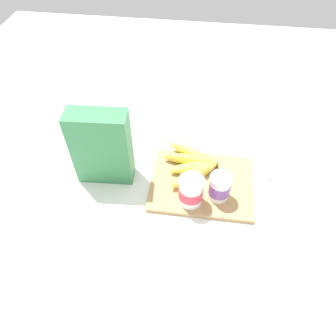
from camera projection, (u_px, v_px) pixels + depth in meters
ground_plane at (201, 185)px, 1.02m from camera, size 2.40×2.40×0.00m
cutting_board at (201, 183)px, 1.01m from camera, size 0.32×0.26×0.01m
cereal_box at (102, 147)px, 0.95m from camera, size 0.18×0.08×0.26m
yogurt_cup_front at (220, 187)px, 0.94m from camera, size 0.07×0.07×0.09m
yogurt_cup_back at (191, 191)px, 0.92m from camera, size 0.08×0.08×0.10m
banana_bunch at (193, 164)px, 1.04m from camera, size 0.19×0.22×0.04m
spoon at (271, 183)px, 1.02m from camera, size 0.03×0.13×0.01m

